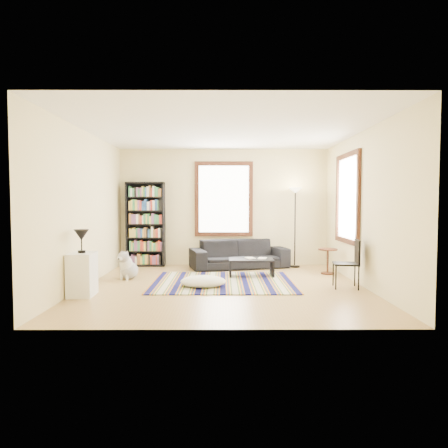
{
  "coord_description": "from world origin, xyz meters",
  "views": [
    {
      "loc": [
        -0.02,
        -7.16,
        1.5
      ],
      "look_at": [
        0.0,
        0.5,
        1.1
      ],
      "focal_mm": 32.0,
      "sensor_mm": 36.0,
      "label": 1
    }
  ],
  "objects_px": {
    "bookshelf": "(146,224)",
    "white_cabinet": "(82,274)",
    "floor_lamp": "(295,228)",
    "floor_cushion": "(203,281)",
    "dog": "(129,265)",
    "folding_chair": "(346,264)",
    "side_table": "(328,261)",
    "sofa": "(239,254)",
    "coffee_table": "(251,268)"
  },
  "relations": [
    {
      "from": "floor_cushion",
      "to": "side_table",
      "type": "height_order",
      "value": "side_table"
    },
    {
      "from": "side_table",
      "to": "white_cabinet",
      "type": "xyz_separation_m",
      "value": [
        -4.5,
        -1.98,
        0.08
      ]
    },
    {
      "from": "floor_lamp",
      "to": "dog",
      "type": "xyz_separation_m",
      "value": [
        -3.56,
        -1.45,
        -0.65
      ]
    },
    {
      "from": "coffee_table",
      "to": "dog",
      "type": "distance_m",
      "value": 2.46
    },
    {
      "from": "folding_chair",
      "to": "floor_lamp",
      "type": "bearing_deg",
      "value": 109.83
    },
    {
      "from": "dog",
      "to": "floor_lamp",
      "type": "bearing_deg",
      "value": 42.57
    },
    {
      "from": "coffee_table",
      "to": "floor_cushion",
      "type": "height_order",
      "value": "coffee_table"
    },
    {
      "from": "floor_cushion",
      "to": "dog",
      "type": "xyz_separation_m",
      "value": [
        -1.51,
        0.8,
        0.18
      ]
    },
    {
      "from": "white_cabinet",
      "to": "dog",
      "type": "distance_m",
      "value": 1.52
    },
    {
      "from": "floor_cushion",
      "to": "dog",
      "type": "distance_m",
      "value": 1.72
    },
    {
      "from": "folding_chair",
      "to": "side_table",
      "type": "bearing_deg",
      "value": 96.08
    },
    {
      "from": "floor_cushion",
      "to": "coffee_table",
      "type": "bearing_deg",
      "value": 48.29
    },
    {
      "from": "floor_lamp",
      "to": "dog",
      "type": "height_order",
      "value": "floor_lamp"
    },
    {
      "from": "coffee_table",
      "to": "folding_chair",
      "type": "bearing_deg",
      "value": -35.32
    },
    {
      "from": "bookshelf",
      "to": "folding_chair",
      "type": "bearing_deg",
      "value": -31.89
    },
    {
      "from": "floor_cushion",
      "to": "floor_lamp",
      "type": "distance_m",
      "value": 3.15
    },
    {
      "from": "side_table",
      "to": "dog",
      "type": "height_order",
      "value": "dog"
    },
    {
      "from": "sofa",
      "to": "floor_cushion",
      "type": "distance_m",
      "value": 2.28
    },
    {
      "from": "sofa",
      "to": "white_cabinet",
      "type": "bearing_deg",
      "value": -148.77
    },
    {
      "from": "sofa",
      "to": "folding_chair",
      "type": "xyz_separation_m",
      "value": [
        1.79,
        -2.23,
        0.11
      ]
    },
    {
      "from": "dog",
      "to": "sofa",
      "type": "bearing_deg",
      "value": 51.4
    },
    {
      "from": "coffee_table",
      "to": "white_cabinet",
      "type": "relative_size",
      "value": 1.29
    },
    {
      "from": "sofa",
      "to": "coffee_table",
      "type": "relative_size",
      "value": 2.47
    },
    {
      "from": "floor_cushion",
      "to": "folding_chair",
      "type": "height_order",
      "value": "folding_chair"
    },
    {
      "from": "bookshelf",
      "to": "folding_chair",
      "type": "distance_m",
      "value": 4.76
    },
    {
      "from": "sofa",
      "to": "dog",
      "type": "relative_size",
      "value": 3.97
    },
    {
      "from": "floor_lamp",
      "to": "white_cabinet",
      "type": "relative_size",
      "value": 2.66
    },
    {
      "from": "coffee_table",
      "to": "white_cabinet",
      "type": "distance_m",
      "value": 3.34
    },
    {
      "from": "floor_lamp",
      "to": "floor_cushion",
      "type": "bearing_deg",
      "value": -132.3
    },
    {
      "from": "sofa",
      "to": "floor_lamp",
      "type": "height_order",
      "value": "floor_lamp"
    },
    {
      "from": "folding_chair",
      "to": "dog",
      "type": "relative_size",
      "value": 1.54
    },
    {
      "from": "bookshelf",
      "to": "sofa",
      "type": "bearing_deg",
      "value": -6.94
    },
    {
      "from": "bookshelf",
      "to": "white_cabinet",
      "type": "relative_size",
      "value": 2.86
    },
    {
      "from": "folding_chair",
      "to": "floor_cushion",
      "type": "bearing_deg",
      "value": -173.71
    },
    {
      "from": "dog",
      "to": "folding_chair",
      "type": "bearing_deg",
      "value": 8.14
    },
    {
      "from": "sofa",
      "to": "folding_chair",
      "type": "relative_size",
      "value": 2.59
    },
    {
      "from": "bookshelf",
      "to": "coffee_table",
      "type": "height_order",
      "value": "bookshelf"
    },
    {
      "from": "bookshelf",
      "to": "side_table",
      "type": "relative_size",
      "value": 3.7
    },
    {
      "from": "dog",
      "to": "coffee_table",
      "type": "bearing_deg",
      "value": 26.24
    },
    {
      "from": "coffee_table",
      "to": "side_table",
      "type": "relative_size",
      "value": 1.67
    },
    {
      "from": "folding_chair",
      "to": "white_cabinet",
      "type": "xyz_separation_m",
      "value": [
        -4.45,
        -0.58,
        -0.08
      ]
    },
    {
      "from": "bookshelf",
      "to": "coffee_table",
      "type": "distance_m",
      "value": 2.9
    },
    {
      "from": "bookshelf",
      "to": "white_cabinet",
      "type": "bearing_deg",
      "value": -98.11
    },
    {
      "from": "dog",
      "to": "floor_cushion",
      "type": "bearing_deg",
      "value": -7.37
    },
    {
      "from": "bookshelf",
      "to": "white_cabinet",
      "type": "height_order",
      "value": "bookshelf"
    },
    {
      "from": "bookshelf",
      "to": "floor_cushion",
      "type": "height_order",
      "value": "bookshelf"
    },
    {
      "from": "sofa",
      "to": "bookshelf",
      "type": "relative_size",
      "value": 1.11
    },
    {
      "from": "sofa",
      "to": "white_cabinet",
      "type": "relative_size",
      "value": 3.18
    },
    {
      "from": "dog",
      "to": "white_cabinet",
      "type": "bearing_deg",
      "value": -85.36
    },
    {
      "from": "bookshelf",
      "to": "coffee_table",
      "type": "bearing_deg",
      "value": -29.49
    }
  ]
}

